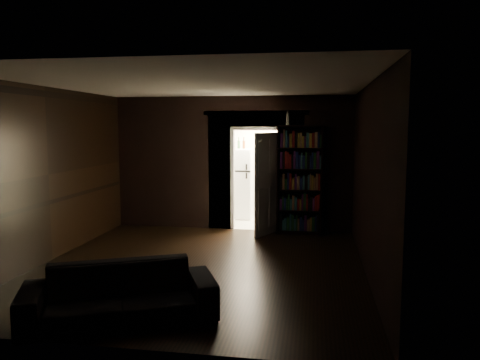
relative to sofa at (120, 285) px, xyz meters
The scene contains 9 objects.
ground 2.18m from the sofa, 79.20° to the left, with size 5.50×5.50×0.00m, color black.
room_walls 3.44m from the sofa, 82.97° to the left, with size 5.02×5.61×2.84m.
kitchen_alcove 6.09m from the sofa, 81.42° to the left, with size 2.20×1.80×2.60m.
sofa is the anchor object (origin of this frame).
bookshelf 5.04m from the sofa, 68.53° to the left, with size 0.90×0.32×2.20m, color black.
refrigerator 6.15m from the sofa, 87.19° to the left, with size 0.74×0.68×1.65m, color white.
door 4.64m from the sofa, 75.06° to the left, with size 0.85×0.05×2.05m, color silver.
figurine 5.22m from the sofa, 70.99° to the left, with size 0.09×0.09×0.27m, color white.
bottles 6.29m from the sofa, 87.93° to the left, with size 0.68×0.09×0.28m, color black.
Camera 1 is at (1.73, -6.88, 2.16)m, focal length 35.00 mm.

